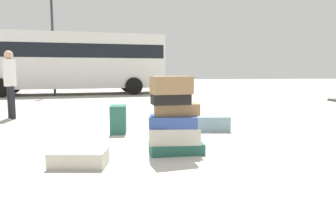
% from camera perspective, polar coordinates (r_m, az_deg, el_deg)
% --- Properties ---
extents(ground_plane, '(80.00, 80.00, 0.00)m').
position_cam_1_polar(ground_plane, '(5.01, 3.44, -8.05)').
color(ground_plane, '#ADA89E').
extents(suitcase_tower, '(0.83, 0.63, 1.17)m').
position_cam_1_polar(suitcase_tower, '(4.63, 1.10, -2.88)').
color(suitcase_tower, '#26594C').
rests_on(suitcase_tower, ground).
extents(suitcase_cream_foreground_far, '(0.76, 0.51, 0.21)m').
position_cam_1_polar(suitcase_cream_foreground_far, '(4.27, -16.16, -9.40)').
color(suitcase_cream_foreground_far, beige).
rests_on(suitcase_cream_foreground_far, ground).
extents(suitcase_teal_right_side, '(0.31, 0.43, 0.56)m').
position_cam_1_polar(suitcase_teal_right_side, '(6.23, -9.20, -2.64)').
color(suitcase_teal_right_side, '#26594C').
rests_on(suitcase_teal_right_side, ground).
extents(suitcase_navy_left_side, '(0.20, 0.31, 0.59)m').
position_cam_1_polar(suitcase_navy_left_side, '(5.51, 4.05, -3.55)').
color(suitcase_navy_left_side, '#334F99').
rests_on(suitcase_navy_left_side, ground).
extents(suitcase_slate_behind_tower, '(0.79, 0.39, 0.31)m').
position_cam_1_polar(suitcase_slate_behind_tower, '(6.45, 7.96, -3.44)').
color(suitcase_slate_behind_tower, gray).
rests_on(suitcase_slate_behind_tower, ground).
extents(person_bearded_onlooker, '(0.30, 0.30, 1.76)m').
position_cam_1_polar(person_bearded_onlooker, '(8.94, -27.27, 4.43)').
color(person_bearded_onlooker, black).
rests_on(person_bearded_onlooker, ground).
extents(parked_bus, '(9.98, 4.02, 3.15)m').
position_cam_1_polar(parked_bus, '(17.18, -17.62, 8.04)').
color(parked_bus, silver).
rests_on(parked_bus, ground).
extents(lamp_post, '(0.36, 0.36, 5.39)m').
position_cam_1_polar(lamp_post, '(16.34, -20.71, 14.18)').
color(lamp_post, '#333338').
rests_on(lamp_post, ground).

